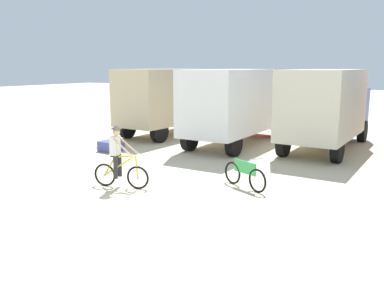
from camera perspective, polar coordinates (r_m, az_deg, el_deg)
ground_plane at (r=10.08m, az=-6.71°, el=-9.35°), size 120.00×120.00×0.00m
box_truck_tan_camper at (r=21.09m, az=-2.89°, el=6.45°), size 2.89×6.91×3.35m
box_truck_avon_van at (r=18.26m, az=6.14°, el=5.74°), size 2.51×6.80×3.35m
box_truck_cream_rv at (r=17.96m, az=18.40°, el=5.17°), size 2.61×6.83×3.35m
cyclist_orange_shirt at (r=11.88m, az=-10.24°, el=-2.09°), size 1.70×0.59×1.82m
bicycle_spare at (r=11.83m, az=7.39°, el=-4.30°), size 1.60×0.82×0.97m
supply_crate at (r=17.26m, az=-11.30°, el=-0.27°), size 0.84×0.88×0.43m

